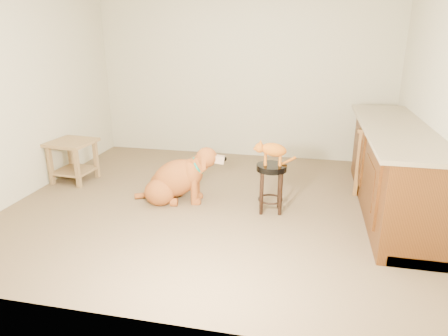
% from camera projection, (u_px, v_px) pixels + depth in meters
% --- Properties ---
extents(floor, '(4.50, 4.00, 0.01)m').
position_uv_depth(floor, '(213.00, 204.00, 4.58)').
color(floor, brown).
rests_on(floor, ground).
extents(room_shell, '(4.54, 4.04, 2.62)m').
position_uv_depth(room_shell, '(212.00, 52.00, 4.04)').
color(room_shell, '#C0BA9B').
rests_on(room_shell, ground).
extents(cabinet_run, '(0.70, 2.56, 0.94)m').
position_uv_depth(cabinet_run, '(393.00, 171.00, 4.33)').
color(cabinet_run, '#46240C').
rests_on(cabinet_run, ground).
extents(padded_stool, '(0.33, 0.33, 0.53)m').
position_uv_depth(padded_stool, '(271.00, 178.00, 4.29)').
color(padded_stool, black).
rests_on(padded_stool, ground).
extents(wood_stool, '(0.57, 0.57, 0.82)m').
position_uv_depth(wood_stool, '(378.00, 160.00, 4.74)').
color(wood_stool, brown).
rests_on(wood_stool, ground).
extents(side_table, '(0.57, 0.57, 0.54)m').
position_uv_depth(side_table, '(73.00, 155.00, 5.20)').
color(side_table, olive).
rests_on(side_table, ground).
extents(golden_retriever, '(1.10, 0.58, 0.70)m').
position_uv_depth(golden_retriever, '(177.00, 180.00, 4.60)').
color(golden_retriever, brown).
rests_on(golden_retriever, ground).
extents(tabby_kitten, '(0.45, 0.22, 0.29)m').
position_uv_depth(tabby_kitten, '(271.00, 150.00, 4.19)').
color(tabby_kitten, '#9E4E0F').
rests_on(tabby_kitten, padded_stool).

